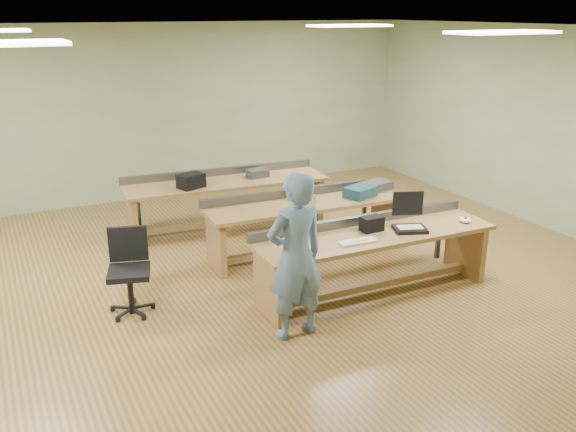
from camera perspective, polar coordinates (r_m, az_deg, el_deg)
The scene contains 22 objects.
floor at distance 7.65m, azimuth -4.81°, elevation -6.03°, with size 10.00×10.00×0.00m, color olive.
ceiling at distance 6.95m, azimuth -5.51°, elevation 17.05°, with size 10.00×10.00×0.00m, color silver.
wall_back at distance 10.90m, azimuth -13.17°, elevation 9.33°, with size 10.00×0.04×3.00m, color #9DB287.
wall_front at distance 3.94m, azimuth 17.53°, elevation -7.78°, with size 10.00×0.04×3.00m, color #9DB287.
wall_right at distance 10.09m, azimuth 22.46°, elevation 7.68°, with size 0.04×8.00×3.00m, color #9DB287.
fluor_panels at distance 6.95m, azimuth -5.50°, elevation 16.80°, with size 6.20×3.50×0.03m.
workbench_front at distance 7.19m, azimuth 8.00°, elevation -2.97°, with size 2.93×0.86×0.86m.
workbench_mid at distance 8.24m, azimuth 1.54°, elevation 0.04°, with size 2.77×0.87×0.86m.
workbench_back at distance 9.31m, azimuth -5.84°, elevation 2.22°, with size 3.11×1.07×0.86m.
person at distance 6.06m, azimuth 0.70°, elevation -3.83°, with size 0.63×0.42×1.74m, color slate.
laptop_base at distance 7.25m, azimuth 11.34°, elevation -1.20°, with size 0.37×0.30×0.04m, color black.
laptop_screen at distance 7.29m, azimuth 11.15°, elevation 1.17°, with size 0.37×0.02×0.29m, color black.
keyboard at distance 6.78m, azimuth 6.60°, elevation -2.41°, with size 0.45×0.15×0.03m, color silver.
trackball_mouse at distance 7.68m, azimuth 16.23°, elevation -0.35°, with size 0.13×0.16×0.07m, color white.
camera_bag at distance 7.14m, azimuth 7.84°, elevation -0.72°, with size 0.26×0.16×0.17m, color black.
task_chair at distance 6.97m, azimuth -14.55°, elevation -6.05°, with size 0.63×0.63×0.94m.
parts_bin_teal at distance 8.43m, azimuth 6.75°, elevation 2.26°, with size 0.40×0.30×0.14m, color #153B44.
parts_bin_grey at distance 8.83m, azimuth 8.33°, elevation 2.85°, with size 0.42×0.27×0.11m, color #343436.
mug at distance 8.20m, azimuth 0.85°, elevation 1.77°, with size 0.13×0.13×0.10m, color #343436.
drinks_can at distance 8.06m, azimuth 2.40°, elevation 1.54°, with size 0.07×0.07×0.12m, color silver.
storage_box_back at distance 8.91m, azimuth -9.06°, elevation 3.27°, with size 0.36×0.25×0.20m, color black.
tray_back at distance 9.39m, azimuth -2.87°, elevation 4.02°, with size 0.31×0.22×0.12m, color #343436.
Camera 1 is at (-2.56, -6.45, 3.20)m, focal length 38.00 mm.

